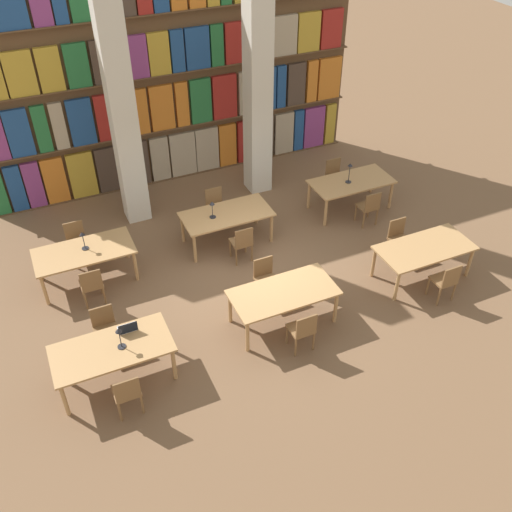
{
  "coord_description": "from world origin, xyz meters",
  "views": [
    {
      "loc": [
        -3.67,
        -8.25,
        7.7
      ],
      "look_at": [
        0.0,
        -0.14,
        0.68
      ],
      "focal_mm": 40.0,
      "sensor_mm": 36.0,
      "label": 1
    }
  ],
  "objects_px": {
    "chair_8": "(242,242)",
    "desk_lamp_3": "(350,170)",
    "reading_table_0": "(112,351)",
    "laptop": "(128,328)",
    "reading_table_3": "(84,254)",
    "reading_table_5": "(351,184)",
    "chair_3": "(266,278)",
    "chair_7": "(77,241)",
    "chair_0": "(127,392)",
    "chair_1": "(105,328)",
    "reading_table_4": "(227,216)",
    "chair_5": "(399,238)",
    "desk_lamp_0": "(119,335)",
    "pillar_center": "(258,73)",
    "chair_6": "(92,284)",
    "desk_lamp_2": "(212,207)",
    "chair_2": "(303,330)",
    "chair_4": "(446,280)",
    "pillar_left": "(120,96)",
    "desk_lamp_1": "(83,238)",
    "reading_table_1": "(283,295)",
    "reading_table_2": "(424,250)",
    "chair_10": "(369,206)",
    "chair_9": "(216,206)",
    "chair_11": "(335,176)"
  },
  "relations": [
    {
      "from": "reading_table_2",
      "to": "chair_10",
      "type": "distance_m",
      "value": 2.06
    },
    {
      "from": "chair_7",
      "to": "desk_lamp_2",
      "type": "height_order",
      "value": "desk_lamp_2"
    },
    {
      "from": "reading_table_1",
      "to": "reading_table_4",
      "type": "xyz_separation_m",
      "value": [
        0.01,
        2.8,
        0.0
      ]
    },
    {
      "from": "reading_table_0",
      "to": "chair_8",
      "type": "xyz_separation_m",
      "value": [
        3.22,
        2.1,
        -0.19
      ]
    },
    {
      "from": "desk_lamp_0",
      "to": "pillar_left",
      "type": "bearing_deg",
      "value": 73.02
    },
    {
      "from": "desk_lamp_0",
      "to": "chair_5",
      "type": "bearing_deg",
      "value": 8.48
    },
    {
      "from": "pillar_center",
      "to": "chair_0",
      "type": "xyz_separation_m",
      "value": [
        -4.75,
        -5.49,
        -2.51
      ]
    },
    {
      "from": "reading_table_4",
      "to": "chair_2",
      "type": "bearing_deg",
      "value": -90.08
    },
    {
      "from": "reading_table_5",
      "to": "pillar_left",
      "type": "bearing_deg",
      "value": 159.43
    },
    {
      "from": "reading_table_0",
      "to": "laptop",
      "type": "height_order",
      "value": "laptop"
    },
    {
      "from": "reading_table_2",
      "to": "chair_6",
      "type": "distance_m",
      "value": 6.62
    },
    {
      "from": "reading_table_0",
      "to": "desk_lamp_2",
      "type": "xyz_separation_m",
      "value": [
        2.86,
        2.85,
        0.34
      ]
    },
    {
      "from": "laptop",
      "to": "reading_table_2",
      "type": "relative_size",
      "value": 0.16
    },
    {
      "from": "reading_table_3",
      "to": "reading_table_5",
      "type": "distance_m",
      "value": 6.31
    },
    {
      "from": "pillar_left",
      "to": "chair_5",
      "type": "bearing_deg",
      "value": -39.21
    },
    {
      "from": "chair_2",
      "to": "desk_lamp_1",
      "type": "bearing_deg",
      "value": 130.53
    },
    {
      "from": "chair_7",
      "to": "laptop",
      "type": "bearing_deg",
      "value": 95.22
    },
    {
      "from": "chair_7",
      "to": "chair_5",
      "type": "bearing_deg",
      "value": 156.65
    },
    {
      "from": "chair_6",
      "to": "desk_lamp_2",
      "type": "xyz_separation_m",
      "value": [
        2.81,
        0.81,
        0.53
      ]
    },
    {
      "from": "chair_4",
      "to": "chair_8",
      "type": "bearing_deg",
      "value": 138.32
    },
    {
      "from": "chair_8",
      "to": "reading_table_2",
      "type": "bearing_deg",
      "value": -32.37
    },
    {
      "from": "chair_2",
      "to": "reading_table_4",
      "type": "distance_m",
      "value": 3.57
    },
    {
      "from": "chair_2",
      "to": "chair_7",
      "type": "bearing_deg",
      "value": 126.22
    },
    {
      "from": "pillar_center",
      "to": "chair_3",
      "type": "height_order",
      "value": "pillar_center"
    },
    {
      "from": "reading_table_3",
      "to": "desk_lamp_3",
      "type": "height_order",
      "value": "desk_lamp_3"
    },
    {
      "from": "pillar_left",
      "to": "laptop",
      "type": "relative_size",
      "value": 18.75
    },
    {
      "from": "laptop",
      "to": "reading_table_1",
      "type": "xyz_separation_m",
      "value": [
        2.83,
        -0.22,
        -0.12
      ]
    },
    {
      "from": "reading_table_0",
      "to": "chair_5",
      "type": "distance_m",
      "value": 6.4
    },
    {
      "from": "chair_8",
      "to": "desk_lamp_3",
      "type": "relative_size",
      "value": 1.79
    },
    {
      "from": "reading_table_5",
      "to": "reading_table_3",
      "type": "bearing_deg",
      "value": -179.02
    },
    {
      "from": "laptop",
      "to": "chair_4",
      "type": "bearing_deg",
      "value": 170.9
    },
    {
      "from": "chair_0",
      "to": "chair_7",
      "type": "relative_size",
      "value": 1.0
    },
    {
      "from": "chair_5",
      "to": "reading_table_5",
      "type": "distance_m",
      "value": 2.06
    },
    {
      "from": "desk_lamp_1",
      "to": "chair_11",
      "type": "xyz_separation_m",
      "value": [
        6.28,
        0.83,
        -0.54
      ]
    },
    {
      "from": "desk_lamp_3",
      "to": "reading_table_5",
      "type": "bearing_deg",
      "value": 8.72
    },
    {
      "from": "laptop",
      "to": "chair_8",
      "type": "height_order",
      "value": "laptop"
    },
    {
      "from": "chair_6",
      "to": "chair_7",
      "type": "bearing_deg",
      "value": 90.0
    },
    {
      "from": "chair_8",
      "to": "desk_lamp_3",
      "type": "height_order",
      "value": "desk_lamp_3"
    },
    {
      "from": "desk_lamp_3",
      "to": "chair_7",
      "type": "bearing_deg",
      "value": 173.82
    },
    {
      "from": "chair_1",
      "to": "reading_table_4",
      "type": "distance_m",
      "value": 3.8
    },
    {
      "from": "desk_lamp_0",
      "to": "reading_table_1",
      "type": "bearing_deg",
      "value": 2.34
    },
    {
      "from": "desk_lamp_0",
      "to": "chair_5",
      "type": "xyz_separation_m",
      "value": [
        6.17,
        0.92,
        -0.55
      ]
    },
    {
      "from": "pillar_center",
      "to": "chair_4",
      "type": "distance_m",
      "value": 6.14
    },
    {
      "from": "desk_lamp_1",
      "to": "desk_lamp_2",
      "type": "distance_m",
      "value": 2.72
    },
    {
      "from": "desk_lamp_3",
      "to": "desk_lamp_1",
      "type": "bearing_deg",
      "value": -179.59
    },
    {
      "from": "chair_9",
      "to": "reading_table_3",
      "type": "bearing_deg",
      "value": 14.76
    },
    {
      "from": "chair_1",
      "to": "chair_10",
      "type": "height_order",
      "value": "same"
    },
    {
      "from": "reading_table_1",
      "to": "chair_5",
      "type": "bearing_deg",
      "value": 14.19
    },
    {
      "from": "chair_3",
      "to": "chair_7",
      "type": "distance_m",
      "value": 4.16
    },
    {
      "from": "reading_table_1",
      "to": "reading_table_2",
      "type": "height_order",
      "value": "same"
    }
  ]
}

